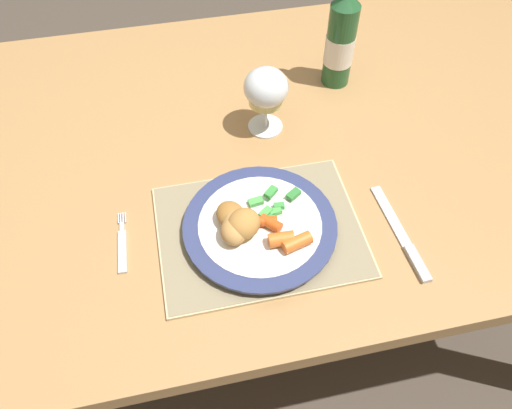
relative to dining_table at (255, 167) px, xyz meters
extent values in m
plane|color=#4C4238|center=(0.00, 0.00, -0.66)|extent=(6.00, 6.00, 0.00)
cube|color=#AD7F4C|center=(0.00, 0.00, 0.06)|extent=(1.56, 0.91, 0.04)
cube|color=#AD7F4C|center=(0.73, 0.40, -0.31)|extent=(0.06, 0.06, 0.70)
cube|color=#CCB789|center=(-0.04, -0.22, 0.08)|extent=(0.35, 0.26, 0.01)
cube|color=gray|center=(-0.04, -0.22, 0.09)|extent=(0.34, 0.26, 0.00)
cylinder|color=white|center=(-0.04, -0.22, 0.09)|extent=(0.21, 0.21, 0.01)
cylinder|color=navy|center=(-0.04, -0.22, 0.10)|extent=(0.26, 0.26, 0.01)
cylinder|color=white|center=(-0.04, -0.22, 0.10)|extent=(0.21, 0.21, 0.00)
ellipsoid|color=tan|center=(-0.08, -0.23, 0.12)|extent=(0.06, 0.07, 0.04)
ellipsoid|color=tan|center=(-0.09, -0.24, 0.12)|extent=(0.05, 0.06, 0.04)
ellipsoid|color=#B77F3D|center=(-0.07, -0.23, 0.13)|extent=(0.08, 0.08, 0.05)
ellipsoid|color=#A87033|center=(-0.09, -0.21, 0.12)|extent=(0.06, 0.07, 0.03)
cube|color=green|center=(-0.02, -0.22, 0.11)|extent=(0.02, 0.03, 0.01)
cube|color=#4CA84C|center=(-0.03, -0.21, 0.11)|extent=(0.03, 0.03, 0.01)
cube|color=#338438|center=(0.03, -0.18, 0.11)|extent=(0.03, 0.03, 0.01)
cube|color=green|center=(-0.01, -0.17, 0.12)|extent=(0.03, 0.03, 0.01)
cube|color=#4CA84C|center=(-0.01, -0.21, 0.11)|extent=(0.02, 0.01, 0.01)
cube|color=#4CA84C|center=(-0.04, -0.18, 0.11)|extent=(0.03, 0.02, 0.01)
cube|color=green|center=(0.00, -0.20, 0.11)|extent=(0.02, 0.01, 0.01)
cylinder|color=#CC5119|center=(-0.03, -0.22, 0.11)|extent=(0.04, 0.03, 0.02)
cylinder|color=#CC5119|center=(-0.02, -0.23, 0.11)|extent=(0.04, 0.04, 0.02)
cylinder|color=orange|center=(-0.01, -0.27, 0.12)|extent=(0.04, 0.02, 0.02)
cylinder|color=orange|center=(0.01, -0.28, 0.12)|extent=(0.05, 0.03, 0.02)
cube|color=silver|center=(-0.27, -0.21, 0.08)|extent=(0.02, 0.08, 0.01)
cube|color=silver|center=(-0.27, -0.16, 0.08)|extent=(0.01, 0.02, 0.01)
cube|color=silver|center=(-0.26, -0.14, 0.08)|extent=(0.00, 0.02, 0.00)
cube|color=silver|center=(-0.27, -0.14, 0.08)|extent=(0.00, 0.02, 0.00)
cube|color=silver|center=(-0.27, -0.14, 0.08)|extent=(0.00, 0.02, 0.00)
cube|color=silver|center=(-0.28, -0.14, 0.08)|extent=(0.00, 0.02, 0.00)
cube|color=silver|center=(0.19, -0.24, 0.08)|extent=(0.03, 0.14, 0.00)
cube|color=#B2B2B7|center=(0.20, -0.34, 0.08)|extent=(0.02, 0.07, 0.01)
cylinder|color=silver|center=(0.03, 0.03, 0.08)|extent=(0.07, 0.07, 0.00)
cylinder|color=silver|center=(0.03, 0.03, 0.11)|extent=(0.01, 0.01, 0.06)
ellipsoid|color=silver|center=(0.03, 0.03, 0.18)|extent=(0.09, 0.09, 0.07)
cylinder|color=#E0D684|center=(0.03, 0.03, 0.16)|extent=(0.07, 0.07, 0.03)
cylinder|color=#23562D|center=(0.21, 0.15, 0.17)|extent=(0.06, 0.06, 0.18)
cylinder|color=white|center=(0.21, 0.15, 0.16)|extent=(0.06, 0.06, 0.06)
camera|label=1|loc=(-0.15, -0.70, 0.79)|focal=35.00mm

